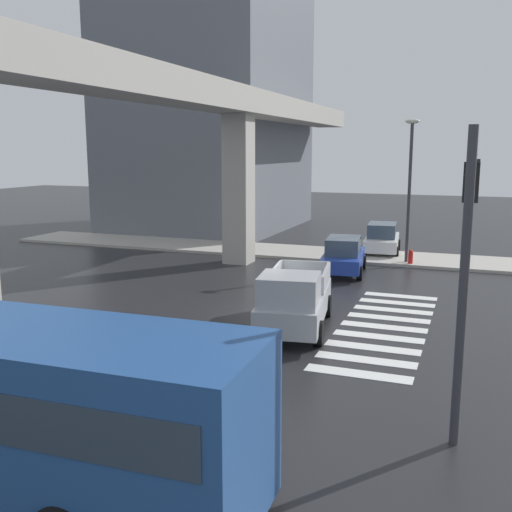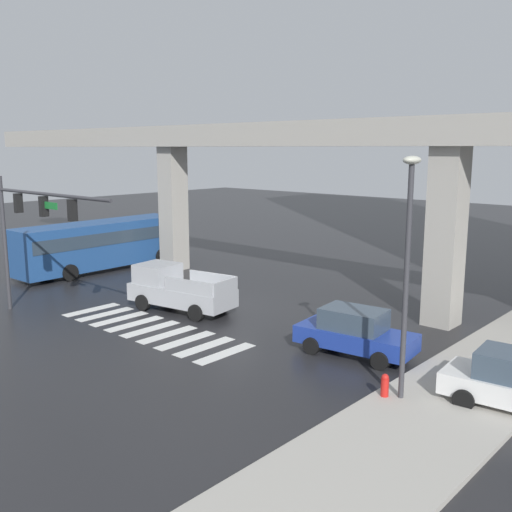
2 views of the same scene
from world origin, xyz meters
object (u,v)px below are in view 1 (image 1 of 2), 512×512
(sedan_white, at_px, (382,239))
(street_lamp_near_corner, at_px, (410,174))
(pickup_truck, at_px, (294,301))
(fire_hydrant, at_px, (410,258))
(sedan_blue, at_px, (343,256))
(traffic_signal_mast, at_px, (470,203))

(sedan_white, distance_m, street_lamp_near_corner, 4.96)
(pickup_truck, relative_size, street_lamp_near_corner, 0.74)
(sedan_white, height_order, fire_hydrant, sedan_white)
(sedan_white, distance_m, sedan_blue, 6.13)
(sedan_blue, bearing_deg, street_lamp_near_corner, -38.17)
(sedan_blue, xyz_separation_m, traffic_signal_mast, (-12.71, -5.58, 3.70))
(sedan_blue, distance_m, fire_hydrant, 4.00)
(sedan_white, bearing_deg, fire_hydrant, -149.20)
(fire_hydrant, bearing_deg, sedan_white, 30.80)
(sedan_white, xyz_separation_m, fire_hydrant, (-3.23, -1.93, -0.42))
(street_lamp_near_corner, bearing_deg, sedan_white, 30.59)
(street_lamp_near_corner, relative_size, fire_hydrant, 8.52)
(pickup_truck, height_order, street_lamp_near_corner, street_lamp_near_corner)
(sedan_blue, relative_size, street_lamp_near_corner, 0.62)
(pickup_truck, relative_size, traffic_signal_mast, 0.61)
(traffic_signal_mast, relative_size, fire_hydrant, 10.22)
(sedan_white, bearing_deg, sedan_blue, 171.88)
(sedan_blue, distance_m, street_lamp_near_corner, 5.53)
(pickup_truck, height_order, fire_hydrant, pickup_truck)
(sedan_blue, xyz_separation_m, fire_hydrant, (2.83, -2.79, -0.42))
(traffic_signal_mast, xyz_separation_m, street_lamp_near_corner, (15.94, 3.04, 0.01))
(sedan_white, distance_m, traffic_signal_mast, 19.71)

